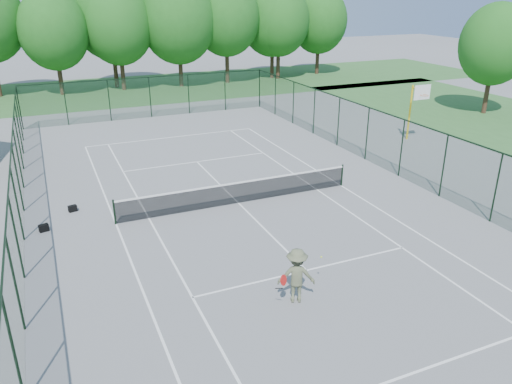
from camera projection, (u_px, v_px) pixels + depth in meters
The scene contains 11 objects.
ground at pixel (239, 203), 22.76m from camera, with size 140.00×140.00×0.00m, color gray.
grass_far at pixel (124, 90), 48.23m from camera, with size 80.00×16.00×0.01m, color #3A6F34.
court_lines at pixel (239, 203), 22.76m from camera, with size 11.05×23.85×0.01m.
tennis_net at pixel (238, 191), 22.54m from camera, with size 11.08×0.08×1.10m.
fence_enclosure at pixel (238, 171), 22.17m from camera, with size 18.05×36.05×3.02m.
tree_line_far at pixel (118, 25), 45.97m from camera, with size 39.40×6.40×9.70m.
basketball_goal at pixel (417, 101), 31.08m from camera, with size 1.20×1.43×3.65m.
tree_side at pixel (495, 44), 37.27m from camera, with size 5.22×5.22×8.26m.
sports_bag_a at pixel (44, 228), 20.08m from camera, with size 0.37×0.22×0.30m, color black.
sports_bag_b at pixel (73, 209), 21.87m from camera, with size 0.35×0.22×0.28m, color black.
tennis_player at pixel (297, 276), 15.33m from camera, with size 2.01×1.07×1.80m.
Camera 1 is at (-7.59, -19.47, 9.08)m, focal length 35.00 mm.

